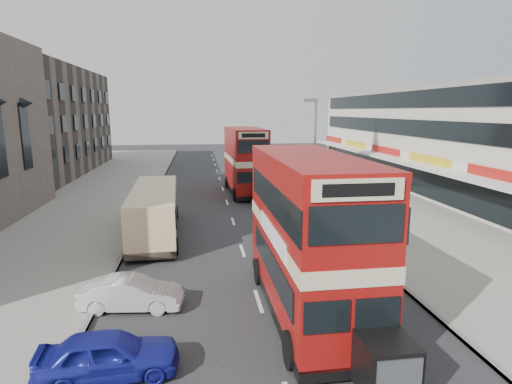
{
  "coord_description": "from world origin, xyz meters",
  "views": [
    {
      "loc": [
        -2.14,
        -13.03,
        7.26
      ],
      "look_at": [
        0.39,
        5.59,
        3.61
      ],
      "focal_mm": 29.53,
      "sensor_mm": 36.0,
      "label": 1
    }
  ],
  "objects_px": {
    "street_lamp": "(314,144)",
    "car_left_front": "(132,293)",
    "car_right_b": "(288,190)",
    "coach": "(155,210)",
    "car_right_a": "(298,205)",
    "car_left_near": "(108,355)",
    "bus_main": "(309,235)",
    "bus_second": "(245,160)",
    "cyclist": "(272,188)",
    "pedestrian_far": "(310,171)",
    "pedestrian_near": "(358,204)"
  },
  "relations": [
    {
      "from": "street_lamp",
      "to": "car_right_b",
      "type": "distance_m",
      "value": 5.62
    },
    {
      "from": "car_left_front",
      "to": "cyclist",
      "type": "relative_size",
      "value": 1.85
    },
    {
      "from": "car_right_a",
      "to": "car_right_b",
      "type": "height_order",
      "value": "car_right_a"
    },
    {
      "from": "bus_second",
      "to": "pedestrian_near",
      "type": "relative_size",
      "value": 6.27
    },
    {
      "from": "car_left_front",
      "to": "cyclist",
      "type": "height_order",
      "value": "cyclist"
    },
    {
      "from": "car_right_b",
      "to": "cyclist",
      "type": "bearing_deg",
      "value": -124.85
    },
    {
      "from": "street_lamp",
      "to": "cyclist",
      "type": "xyz_separation_m",
      "value": [
        -2.36,
        4.58,
        -4.15
      ]
    },
    {
      "from": "car_left_front",
      "to": "pedestrian_far",
      "type": "relative_size",
      "value": 1.87
    },
    {
      "from": "car_right_a",
      "to": "coach",
      "type": "bearing_deg",
      "value": -72.56
    },
    {
      "from": "street_lamp",
      "to": "car_left_near",
      "type": "bearing_deg",
      "value": -119.33
    },
    {
      "from": "car_right_b",
      "to": "bus_second",
      "type": "bearing_deg",
      "value": -115.18
    },
    {
      "from": "bus_second",
      "to": "car_left_front",
      "type": "distance_m",
      "value": 22.81
    },
    {
      "from": "car_right_a",
      "to": "bus_second",
      "type": "bearing_deg",
      "value": -166.02
    },
    {
      "from": "car_left_front",
      "to": "pedestrian_far",
      "type": "bearing_deg",
      "value": -21.3
    },
    {
      "from": "street_lamp",
      "to": "bus_second",
      "type": "distance_m",
      "value": 7.56
    },
    {
      "from": "bus_main",
      "to": "coach",
      "type": "bearing_deg",
      "value": -59.46
    },
    {
      "from": "bus_second",
      "to": "car_left_front",
      "type": "bearing_deg",
      "value": 70.64
    },
    {
      "from": "street_lamp",
      "to": "bus_second",
      "type": "bearing_deg",
      "value": 128.98
    },
    {
      "from": "street_lamp",
      "to": "car_right_b",
      "type": "xyz_separation_m",
      "value": [
        -1.19,
        3.53,
        -4.21
      ]
    },
    {
      "from": "coach",
      "to": "cyclist",
      "type": "distance_m",
      "value": 14.27
    },
    {
      "from": "coach",
      "to": "cyclist",
      "type": "relative_size",
      "value": 4.98
    },
    {
      "from": "car_left_front",
      "to": "pedestrian_far",
      "type": "xyz_separation_m",
      "value": [
        13.82,
        26.46,
        0.53
      ]
    },
    {
      "from": "street_lamp",
      "to": "bus_main",
      "type": "bearing_deg",
      "value": -105.93
    },
    {
      "from": "bus_main",
      "to": "car_left_near",
      "type": "xyz_separation_m",
      "value": [
        -6.39,
        -2.93,
        -2.28
      ]
    },
    {
      "from": "coach",
      "to": "car_right_a",
      "type": "relative_size",
      "value": 2.3
    },
    {
      "from": "cyclist",
      "to": "car_left_front",
      "type": "bearing_deg",
      "value": -106.44
    },
    {
      "from": "car_right_a",
      "to": "cyclist",
      "type": "bearing_deg",
      "value": 179.7
    },
    {
      "from": "car_left_near",
      "to": "pedestrian_near",
      "type": "xyz_separation_m",
      "value": [
        13.32,
        15.93,
        0.31
      ]
    },
    {
      "from": "coach",
      "to": "car_right_b",
      "type": "bearing_deg",
      "value": 42.07
    },
    {
      "from": "bus_main",
      "to": "pedestrian_far",
      "type": "distance_m",
      "value": 28.64
    },
    {
      "from": "bus_second",
      "to": "car_right_b",
      "type": "xyz_separation_m",
      "value": [
        3.42,
        -2.17,
        -2.35
      ]
    },
    {
      "from": "street_lamp",
      "to": "pedestrian_far",
      "type": "xyz_separation_m",
      "value": [
        2.56,
        10.46,
        -3.65
      ]
    },
    {
      "from": "car_left_near",
      "to": "bus_main",
      "type": "bearing_deg",
      "value": -69.64
    },
    {
      "from": "car_left_front",
      "to": "pedestrian_near",
      "type": "distance_m",
      "value": 17.83
    },
    {
      "from": "pedestrian_far",
      "to": "cyclist",
      "type": "height_order",
      "value": "pedestrian_far"
    },
    {
      "from": "coach",
      "to": "street_lamp",
      "type": "bearing_deg",
      "value": 27.21
    },
    {
      "from": "car_right_a",
      "to": "pedestrian_far",
      "type": "distance_m",
      "value": 13.73
    },
    {
      "from": "pedestrian_near",
      "to": "car_right_a",
      "type": "bearing_deg",
      "value": -65.42
    },
    {
      "from": "car_left_near",
      "to": "car_right_a",
      "type": "relative_size",
      "value": 0.89
    },
    {
      "from": "car_right_a",
      "to": "car_right_b",
      "type": "xyz_separation_m",
      "value": [
        0.59,
        6.08,
        -0.05
      ]
    },
    {
      "from": "street_lamp",
      "to": "car_right_b",
      "type": "height_order",
      "value": "street_lamp"
    },
    {
      "from": "car_left_near",
      "to": "car_left_front",
      "type": "relative_size",
      "value": 1.04
    },
    {
      "from": "car_left_near",
      "to": "cyclist",
      "type": "xyz_separation_m",
      "value": [
        8.91,
        24.65,
        -0.02
      ]
    },
    {
      "from": "bus_second",
      "to": "coach",
      "type": "xyz_separation_m",
      "value": [
        -6.7,
        -12.18,
        -1.39
      ]
    },
    {
      "from": "bus_main",
      "to": "pedestrian_near",
      "type": "relative_size",
      "value": 6.26
    },
    {
      "from": "car_left_near",
      "to": "pedestrian_far",
      "type": "distance_m",
      "value": 33.52
    },
    {
      "from": "street_lamp",
      "to": "car_left_front",
      "type": "bearing_deg",
      "value": -125.13
    },
    {
      "from": "bus_main",
      "to": "street_lamp",
      "type": "bearing_deg",
      "value": -106.5
    },
    {
      "from": "car_left_front",
      "to": "car_left_near",
      "type": "bearing_deg",
      "value": -173.96
    },
    {
      "from": "street_lamp",
      "to": "car_left_front",
      "type": "height_order",
      "value": "street_lamp"
    }
  ]
}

